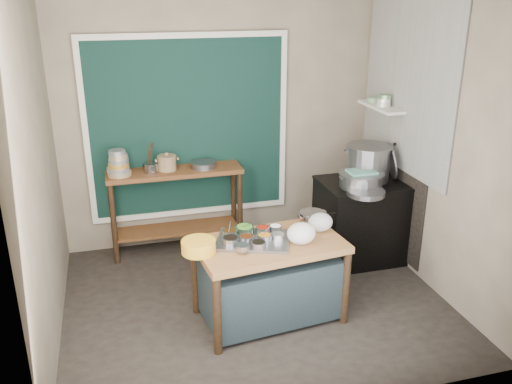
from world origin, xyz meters
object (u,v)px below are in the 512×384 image
object	(u,v)px
condiment_tray	(253,240)
yellow_basin	(199,246)
steamer	(361,180)
saucepan	(312,219)
utensil_cup	(151,168)
stove_block	(362,222)
ceramic_crock	(167,164)
stock_pot	(368,163)
prep_table	(269,280)
back_counter	(177,210)

from	to	relation	value
condiment_tray	yellow_basin	distance (m)	0.49
condiment_tray	yellow_basin	xyz separation A→B (m)	(-0.48, -0.07, 0.04)
condiment_tray	steamer	distance (m)	1.50
condiment_tray	steamer	world-z (taller)	steamer
saucepan	utensil_cup	size ratio (longest dim) A/B	1.47
stove_block	ceramic_crock	xyz separation A→B (m)	(-1.97, 0.74, 0.60)
ceramic_crock	yellow_basin	bearing A→B (deg)	-88.04
yellow_basin	ceramic_crock	world-z (taller)	ceramic_crock
stove_block	saucepan	distance (m)	1.11
yellow_basin	steamer	distance (m)	1.97
yellow_basin	saucepan	distance (m)	1.12
ceramic_crock	stock_pot	bearing A→B (deg)	-18.40
condiment_tray	stock_pot	distance (m)	1.75
prep_table	back_counter	bearing A→B (deg)	104.46
utensil_cup	stock_pot	world-z (taller)	stock_pot
prep_table	ceramic_crock	bearing A→B (deg)	106.67
stove_block	stock_pot	xyz separation A→B (m)	(0.05, 0.06, 0.64)
utensil_cup	condiment_tray	bearing A→B (deg)	-64.96
yellow_basin	utensil_cup	xyz separation A→B (m)	(-0.23, 1.60, 0.19)
yellow_basin	utensil_cup	size ratio (longest dim) A/B	1.72
back_counter	ceramic_crock	size ratio (longest dim) A/B	6.90
saucepan	stock_pot	xyz separation A→B (m)	(0.88, 0.69, 0.25)
condiment_tray	stove_block	bearing A→B (deg)	29.49
condiment_tray	steamer	xyz separation A→B (m)	(1.32, 0.69, 0.19)
yellow_basin	steamer	bearing A→B (deg)	22.75
yellow_basin	ceramic_crock	bearing A→B (deg)	91.96
ceramic_crock	steamer	xyz separation A→B (m)	(1.86, -0.86, -0.06)
stove_block	steamer	distance (m)	0.56
steamer	stove_block	bearing A→B (deg)	48.36
stove_block	prep_table	bearing A→B (deg)	-146.82
yellow_basin	prep_table	bearing A→B (deg)	3.03
back_counter	saucepan	world-z (taller)	back_counter
back_counter	ceramic_crock	world-z (taller)	ceramic_crock
condiment_tray	ceramic_crock	xyz separation A→B (m)	(-0.54, 1.55, 0.26)
yellow_basin	utensil_cup	world-z (taller)	utensil_cup
prep_table	stock_pot	xyz separation A→B (m)	(1.35, 0.91, 0.69)
stock_pot	ceramic_crock	bearing A→B (deg)	161.60
ceramic_crock	prep_table	bearing A→B (deg)	-67.00
stove_block	stock_pot	world-z (taller)	stock_pot
back_counter	steamer	world-z (taller)	steamer
prep_table	saucepan	world-z (taller)	saucepan
prep_table	utensil_cup	xyz separation A→B (m)	(-0.85, 1.56, 0.62)
stock_pot	steamer	xyz separation A→B (m)	(-0.17, -0.19, -0.11)
ceramic_crock	steamer	distance (m)	2.05
saucepan	ceramic_crock	world-z (taller)	ceramic_crock
stock_pot	back_counter	bearing A→B (deg)	161.16
yellow_basin	stock_pot	xyz separation A→B (m)	(1.97, 0.95, 0.26)
steamer	utensil_cup	bearing A→B (deg)	157.61
yellow_basin	stock_pot	bearing A→B (deg)	25.62
prep_table	back_counter	size ratio (longest dim) A/B	0.86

